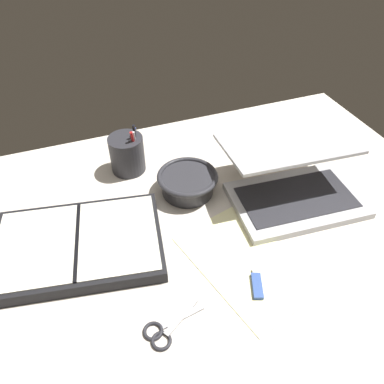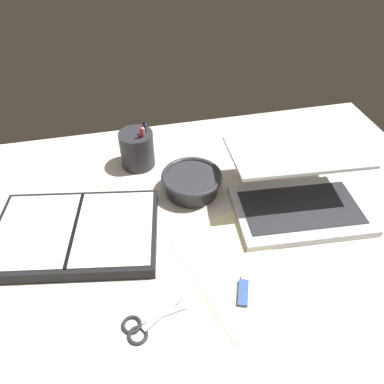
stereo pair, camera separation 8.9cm
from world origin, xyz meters
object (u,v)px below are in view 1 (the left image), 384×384
object	(u,v)px
laptop	(293,180)
pen_cup	(127,154)
bowl	(188,182)
scissors	(163,331)
planner	(79,245)

from	to	relation	value
laptop	pen_cup	size ratio (longest dim) A/B	2.39
bowl	scissors	xyz separation A→B (cm)	(-17.72, -35.51, -2.84)
bowl	planner	world-z (taller)	bowl
planner	scissors	distance (cm)	28.16
laptop	bowl	world-z (taller)	laptop
bowl	pen_cup	world-z (taller)	pen_cup
pen_cup	scissors	world-z (taller)	pen_cup
pen_cup	scissors	bearing A→B (deg)	-96.16
pen_cup	scissors	xyz separation A→B (cm)	(-5.42, -50.19, -4.95)
bowl	planner	size ratio (longest dim) A/B	0.39
laptop	pen_cup	world-z (taller)	pen_cup
scissors	planner	bearing A→B (deg)	94.39
laptop	pen_cup	bearing A→B (deg)	150.04
laptop	bowl	bearing A→B (deg)	161.18
pen_cup	bowl	bearing A→B (deg)	-50.03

